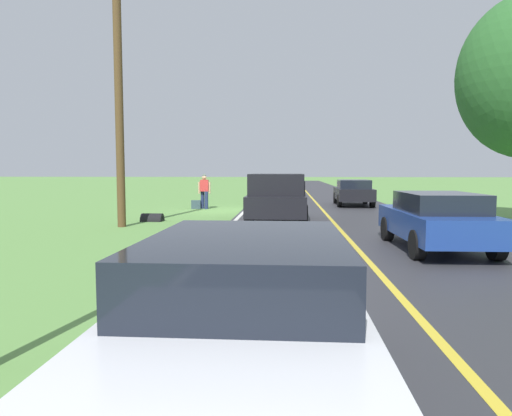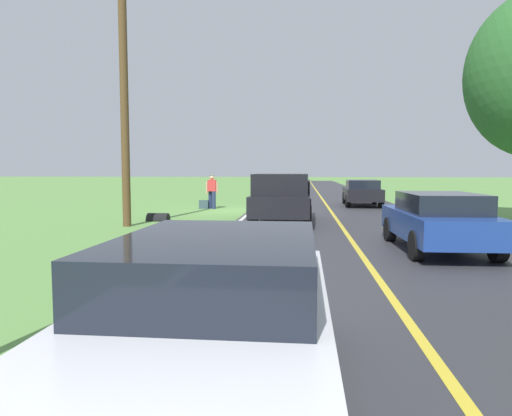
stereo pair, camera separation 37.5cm
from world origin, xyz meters
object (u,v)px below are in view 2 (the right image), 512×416
Objects in this scene: hitchhiker_walking at (212,189)px; sedan_mid_oncoming at (438,220)px; sedan_ahead_same_lane at (215,317)px; pickup_truck_passing at (282,197)px; utility_pole_roadside at (125,111)px; sedan_near_oncoming at (362,192)px; suitcase_carried at (204,204)px.

hitchhiker_walking reaches higher than sedan_mid_oncoming.
pickup_truck_passing is at bearing -90.10° from sedan_ahead_same_lane.
sedan_ahead_same_lane is 0.55× the size of utility_pole_roadside.
sedan_near_oncoming is 14.23m from utility_pole_roadside.
sedan_near_oncoming is 14.24m from sedan_mid_oncoming.
utility_pole_roadside is (9.34, -3.99, 3.22)m from sedan_mid_oncoming.
hitchhiker_walking is at bearing -101.70° from utility_pole_roadside.
sedan_near_oncoming is (-3.99, -8.97, -0.21)m from pickup_truck_passing.
sedan_ahead_same_lane is at bearing 100.98° from hitchhiker_walking.
sedan_mid_oncoming is at bearing 127.17° from pickup_truck_passing.
hitchhiker_walking is at bearing -79.02° from sedan_ahead_same_lane.
utility_pole_roadside is at bearing -12.07° from suitcase_carried.
pickup_truck_passing reaches higher than suitcase_carried.
sedan_near_oncoming is at bearing -132.31° from utility_pole_roadside.
pickup_truck_passing reaches higher than sedan_near_oncoming.
sedan_ahead_same_lane is at bearing 63.02° from sedan_mid_oncoming.
pickup_truck_passing is at bearing 66.03° from sedan_near_oncoming.
hitchhiker_walking is 8.24m from sedan_near_oncoming.
sedan_near_oncoming is at bearing -100.26° from sedan_ahead_same_lane.
sedan_near_oncoming is at bearing -113.97° from pickup_truck_passing.
hitchhiker_walking is at bearing 100.86° from suitcase_carried.
sedan_mid_oncoming is at bearing 90.05° from sedan_near_oncoming.
sedan_near_oncoming reaches higher than suitcase_carried.
pickup_truck_passing is at bearing 121.28° from hitchhiker_walking.
sedan_ahead_same_lane is at bearing 114.11° from utility_pole_roadside.
sedan_ahead_same_lane is 8.86m from sedan_mid_oncoming.
hitchhiker_walking is 3.80× the size of suitcase_carried.
utility_pole_roadside is at bearing -65.89° from sedan_ahead_same_lane.
hitchhiker_walking is 0.39× the size of sedan_mid_oncoming.
pickup_truck_passing is 1.23× the size of sedan_ahead_same_lane.
pickup_truck_passing is at bearing 31.12° from suitcase_carried.
pickup_truck_passing reaches higher than sedan_mid_oncoming.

